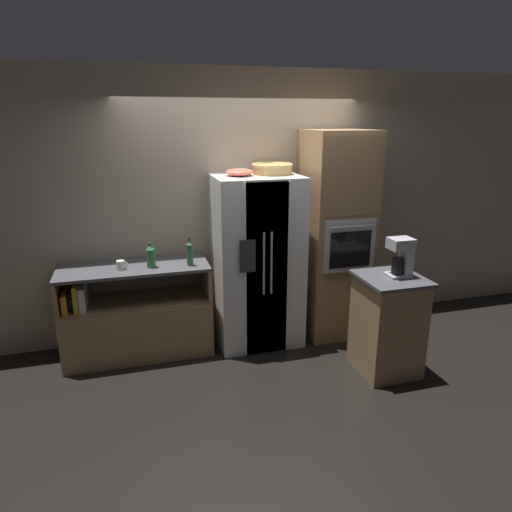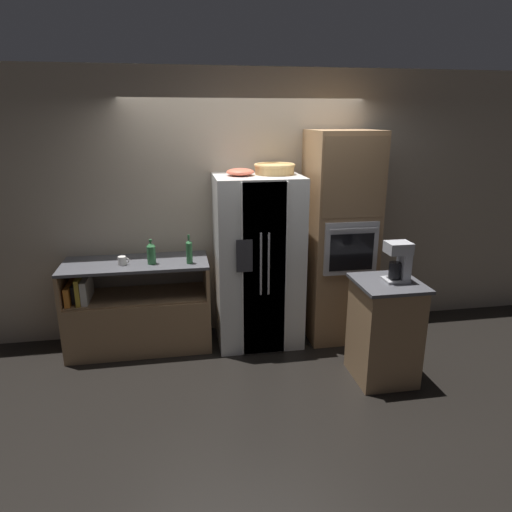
% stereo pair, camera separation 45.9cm
% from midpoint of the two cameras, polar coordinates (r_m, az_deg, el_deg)
% --- Properties ---
extents(ground_plane, '(20.00, 20.00, 0.00)m').
position_cam_midpoint_polar(ground_plane, '(4.97, -3.15, -10.82)').
color(ground_plane, black).
extents(wall_back, '(12.00, 0.06, 2.80)m').
position_cam_midpoint_polar(wall_back, '(4.93, -4.61, 6.23)').
color(wall_back, tan).
rests_on(wall_back, ground_plane).
extents(counter_left, '(1.43, 0.60, 0.93)m').
position_cam_midpoint_polar(counter_left, '(4.85, -17.40, -7.89)').
color(counter_left, '#93704C').
rests_on(counter_left, ground_plane).
extents(refrigerator, '(0.87, 0.73, 1.77)m').
position_cam_midpoint_polar(refrigerator, '(4.71, -2.65, -0.73)').
color(refrigerator, silver).
rests_on(refrigerator, ground_plane).
extents(wall_oven, '(0.66, 0.74, 2.19)m').
position_cam_midpoint_polar(wall_oven, '(4.92, 7.19, 2.54)').
color(wall_oven, '#93704C').
rests_on(wall_oven, ground_plane).
extents(island_counter, '(0.56, 0.58, 0.94)m').
position_cam_midpoint_polar(island_counter, '(4.38, 13.23, -8.38)').
color(island_counter, '#93704C').
rests_on(island_counter, ground_plane).
extents(wicker_basket, '(0.41, 0.41, 0.11)m').
position_cam_midpoint_polar(wicker_basket, '(4.63, -0.82, 10.90)').
color(wicker_basket, tan).
rests_on(wicker_basket, refrigerator).
extents(fruit_bowl, '(0.27, 0.27, 0.07)m').
position_cam_midpoint_polar(fruit_bowl, '(4.51, -5.06, 10.38)').
color(fruit_bowl, '#DB664C').
rests_on(fruit_bowl, refrigerator).
extents(bottle_tall, '(0.08, 0.08, 0.25)m').
position_cam_midpoint_polar(bottle_tall, '(4.52, -15.89, -0.02)').
color(bottle_tall, '#33723F').
rests_on(bottle_tall, counter_left).
extents(bottle_short, '(0.06, 0.06, 0.29)m').
position_cam_midpoint_polar(bottle_short, '(4.48, -11.20, 0.32)').
color(bottle_short, '#33723F').
rests_on(bottle_short, counter_left).
extents(mug, '(0.11, 0.08, 0.09)m').
position_cam_midpoint_polar(mug, '(4.56, -19.34, -1.12)').
color(mug, silver).
rests_on(mug, counter_left).
extents(coffee_maker, '(0.21, 0.17, 0.35)m').
position_cam_midpoint_polar(coffee_maker, '(4.19, 14.86, 0.05)').
color(coffee_maker, '#B2B2B7').
rests_on(coffee_maker, island_counter).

